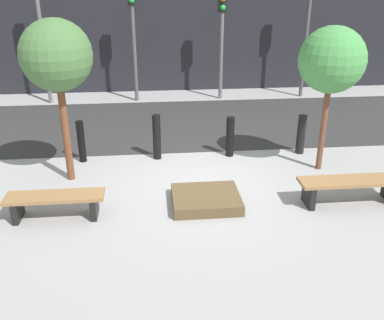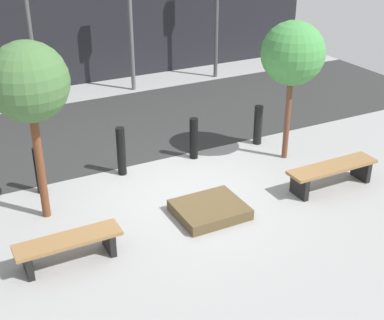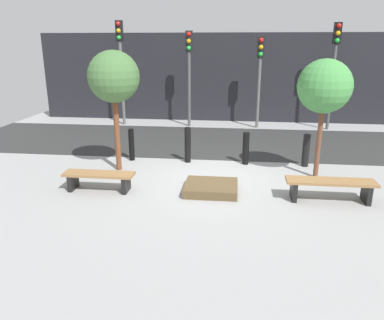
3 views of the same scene
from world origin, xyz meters
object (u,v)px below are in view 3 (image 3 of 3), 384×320
Objects in this scene: bollard_far_left at (132,145)px; traffic_light_mid_east at (260,66)px; bollard_center at (246,148)px; bollard_right at (306,150)px; bench_left at (99,178)px; bollard_left at (188,145)px; traffic_light_east at (335,58)px; planter_bed at (211,188)px; traffic_light_mid_west at (189,62)px; traffic_light_west at (121,55)px; tree_behind_left_bench at (114,78)px; bench_right at (330,186)px; tree_behind_right_bench at (325,87)px.

traffic_light_mid_east is at bearing 51.71° from bollard_far_left.
bollard_center is at bearing 0.00° from bollard_far_left.
bollard_right is 0.26× the size of traffic_light_mid_east.
bench_left is at bearing -118.64° from traffic_light_mid_east.
bollard_far_left is 1.65m from bollard_left.
planter_bed is at bearing -120.39° from traffic_light_east.
bench_left is 0.44× the size of traffic_light_mid_west.
bollard_left is at bearing -55.74° from traffic_light_west.
traffic_light_east reaches higher than tree_behind_left_bench.
planter_bed is (-2.60, 0.20, -0.25)m from bench_right.
traffic_light_west reaches higher than traffic_light_mid_east.
bench_right is 10.26m from traffic_light_west.
bench_left is at bearing -90.00° from tree_behind_left_bench.
bench_left is at bearing -77.90° from traffic_light_west.
bollard_center reaches higher than bollard_right.
bollard_center is (0.83, 2.20, 0.36)m from planter_bed.
traffic_light_mid_west reaches higher than bench_right.
planter_bed is at bearing -110.58° from bollard_center.
traffic_light_mid_east reaches higher than tree_behind_left_bench.
bench_right is 7.85m from traffic_light_east.
bollard_center is at bearing 0.00° from bollard_left.
bollard_far_left is 4.96m from bollard_right.
traffic_light_east reaches higher than bench_left.
bench_right is 0.60× the size of tree_behind_left_bench.
bench_left is 10.25m from traffic_light_east.
traffic_light_east is at bearing 36.41° from bollard_far_left.
bollard_left is at bearing 0.00° from bollard_far_left.
bench_right is at bearing -53.57° from bollard_center.
traffic_light_mid_west is at bearing 96.54° from bollard_left.
traffic_light_east is (4.99, 4.90, 2.25)m from bollard_left.
bench_right is 0.47× the size of traffic_light_east.
traffic_light_east is at bearing 71.03° from bollard_right.
bollard_right is at bearing -77.44° from traffic_light_mid_east.
traffic_light_mid_west reaches higher than tree_behind_left_bench.
bollard_far_left is at bearing 180.00° from bollard_center.
bollard_far_left is 0.25× the size of traffic_light_mid_west.
traffic_light_west is (-1.56, 7.30, 2.53)m from bench_left.
bench_right is 2.07× the size of bollard_center.
planter_bed is 0.29× the size of traffic_light_west.
tree_behind_right_bench is 3.25× the size of bollard_right.
planter_bed is at bearing -26.81° from tree_behind_left_bench.
tree_behind_left_bench is 0.76× the size of traffic_light_west.
traffic_light_mid_east is (3.87, 4.90, 1.98)m from bollard_far_left.
tree_behind_right_bench is (5.20, 0.00, -0.16)m from tree_behind_left_bench.
traffic_light_west is (-4.16, 7.10, 2.74)m from planter_bed.
traffic_light_mid_east is at bearing -179.98° from traffic_light_east.
tree_behind_left_bench is 2.18m from bollard_far_left.
traffic_light_mid_west is (2.78, -0.00, -0.25)m from traffic_light_west.
bench_right is 2.47m from tree_behind_right_bench.
traffic_light_mid_west is 5.55m from traffic_light_east.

